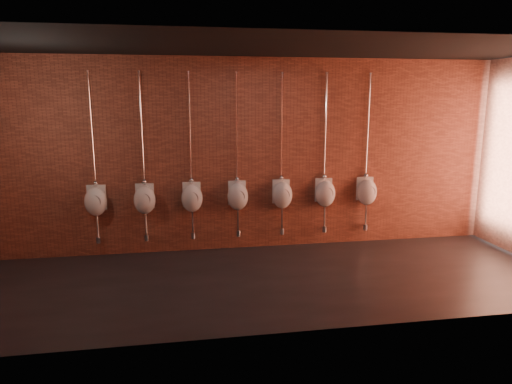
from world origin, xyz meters
TOP-DOWN VIEW (x-y plane):
  - ground at (0.00, 0.00)m, footprint 8.50×8.50m
  - room_shell at (0.00, 0.00)m, footprint 8.54×3.04m
  - urinal_0 at (-2.53, 1.38)m, footprint 0.37×0.33m
  - urinal_1 at (-1.78, 1.38)m, footprint 0.37×0.33m
  - urinal_2 at (-1.02, 1.38)m, footprint 0.37×0.33m
  - urinal_3 at (-0.26, 1.38)m, footprint 0.37×0.33m
  - urinal_4 at (0.50, 1.38)m, footprint 0.37×0.33m
  - urinal_5 at (1.26, 1.38)m, footprint 0.37×0.33m
  - urinal_6 at (2.02, 1.38)m, footprint 0.37×0.33m

SIDE VIEW (x-z plane):
  - ground at x=0.00m, z-range 0.00..0.00m
  - urinal_0 at x=-2.53m, z-range -0.41..2.30m
  - urinal_1 at x=-1.78m, z-range -0.41..2.30m
  - urinal_2 at x=-1.02m, z-range -0.41..2.30m
  - urinal_3 at x=-0.26m, z-range -0.41..2.30m
  - urinal_4 at x=0.50m, z-range -0.41..2.30m
  - urinal_5 at x=1.26m, z-range -0.41..2.30m
  - urinal_6 at x=2.02m, z-range -0.41..2.30m
  - room_shell at x=0.00m, z-range 0.40..3.62m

